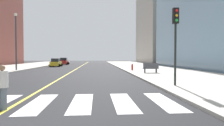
{
  "coord_description": "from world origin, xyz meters",
  "views": [
    {
      "loc": [
        3.35,
        -5.01,
        1.97
      ],
      "look_at": [
        6.08,
        32.19,
        0.9
      ],
      "focal_mm": 33.41,
      "sensor_mm": 36.0,
      "label": 1
    }
  ],
  "objects_px": {
    "park_bench": "(151,68)",
    "car_red_third": "(64,61)",
    "street_lamp": "(16,37)",
    "car_yellow_nearest": "(56,63)",
    "pedestrian_crossing": "(2,85)",
    "traffic_light_near_corner": "(176,31)",
    "fire_hydrant": "(132,67)"
  },
  "relations": [
    {
      "from": "park_bench",
      "to": "car_red_third",
      "type": "bearing_deg",
      "value": 29.13
    },
    {
      "from": "car_red_third",
      "to": "street_lamp",
      "type": "relative_size",
      "value": 0.51
    },
    {
      "from": "park_bench",
      "to": "street_lamp",
      "type": "bearing_deg",
      "value": 73.74
    },
    {
      "from": "car_yellow_nearest",
      "to": "car_red_third",
      "type": "distance_m",
      "value": 10.36
    },
    {
      "from": "car_yellow_nearest",
      "to": "street_lamp",
      "type": "xyz_separation_m",
      "value": [
        -2.87,
        -13.5,
        4.01
      ]
    },
    {
      "from": "car_red_third",
      "to": "pedestrian_crossing",
      "type": "xyz_separation_m",
      "value": [
        4.87,
        -45.92,
        0.09
      ]
    },
    {
      "from": "car_yellow_nearest",
      "to": "car_red_third",
      "type": "xyz_separation_m",
      "value": [
        0.02,
        10.36,
        0.05
      ]
    },
    {
      "from": "traffic_light_near_corner",
      "to": "pedestrian_crossing",
      "type": "height_order",
      "value": "traffic_light_near_corner"
    },
    {
      "from": "pedestrian_crossing",
      "to": "street_lamp",
      "type": "xyz_separation_m",
      "value": [
        -7.75,
        22.07,
        3.87
      ]
    },
    {
      "from": "car_yellow_nearest",
      "to": "street_lamp",
      "type": "distance_m",
      "value": 14.37
    },
    {
      "from": "park_bench",
      "to": "pedestrian_crossing",
      "type": "height_order",
      "value": "pedestrian_crossing"
    },
    {
      "from": "fire_hydrant",
      "to": "pedestrian_crossing",
      "type": "bearing_deg",
      "value": -112.18
    },
    {
      "from": "traffic_light_near_corner",
      "to": "pedestrian_crossing",
      "type": "relative_size",
      "value": 2.94
    },
    {
      "from": "park_bench",
      "to": "fire_hydrant",
      "type": "height_order",
      "value": "park_bench"
    },
    {
      "from": "pedestrian_crossing",
      "to": "car_red_third",
      "type": "bearing_deg",
      "value": 122.75
    },
    {
      "from": "car_red_third",
      "to": "fire_hydrant",
      "type": "xyz_separation_m",
      "value": [
        13.31,
        -25.22,
        -0.26
      ]
    },
    {
      "from": "park_bench",
      "to": "street_lamp",
      "type": "distance_m",
      "value": 19.04
    },
    {
      "from": "car_yellow_nearest",
      "to": "park_bench",
      "type": "distance_m",
      "value": 24.54
    },
    {
      "from": "car_yellow_nearest",
      "to": "traffic_light_near_corner",
      "type": "xyz_separation_m",
      "value": [
        13.41,
        -30.55,
        2.83
      ]
    },
    {
      "from": "pedestrian_crossing",
      "to": "fire_hydrant",
      "type": "distance_m",
      "value": 22.36
    },
    {
      "from": "car_yellow_nearest",
      "to": "fire_hydrant",
      "type": "xyz_separation_m",
      "value": [
        13.33,
        -14.86,
        -0.21
      ]
    },
    {
      "from": "park_bench",
      "to": "fire_hydrant",
      "type": "bearing_deg",
      "value": 18.74
    },
    {
      "from": "pedestrian_crossing",
      "to": "fire_hydrant",
      "type": "height_order",
      "value": "pedestrian_crossing"
    },
    {
      "from": "traffic_light_near_corner",
      "to": "fire_hydrant",
      "type": "distance_m",
      "value": 15.98
    },
    {
      "from": "car_red_third",
      "to": "fire_hydrant",
      "type": "relative_size",
      "value": 4.54
    },
    {
      "from": "car_red_third",
      "to": "fire_hydrant",
      "type": "bearing_deg",
      "value": -62.86
    },
    {
      "from": "car_yellow_nearest",
      "to": "pedestrian_crossing",
      "type": "distance_m",
      "value": 35.9
    },
    {
      "from": "car_red_third",
      "to": "street_lamp",
      "type": "distance_m",
      "value": 24.36
    },
    {
      "from": "street_lamp",
      "to": "car_red_third",
      "type": "bearing_deg",
      "value": 83.1
    },
    {
      "from": "car_yellow_nearest",
      "to": "traffic_light_near_corner",
      "type": "distance_m",
      "value": 33.49
    },
    {
      "from": "car_yellow_nearest",
      "to": "traffic_light_near_corner",
      "type": "relative_size",
      "value": 0.77
    },
    {
      "from": "traffic_light_near_corner",
      "to": "fire_hydrant",
      "type": "height_order",
      "value": "traffic_light_near_corner"
    }
  ]
}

